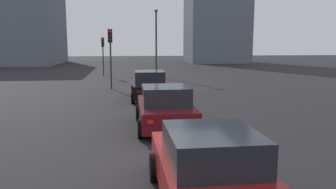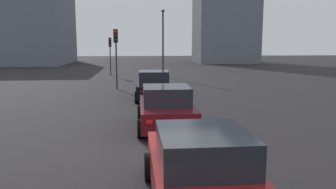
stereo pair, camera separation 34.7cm
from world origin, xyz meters
TOP-DOWN VIEW (x-y plane):
  - ground_plane at (0.00, 0.00)m, footprint 160.00×160.00m
  - car_black_lead at (10.57, 0.07)m, footprint 4.26×2.14m
  - car_maroon_second at (3.94, -0.02)m, footprint 4.13×2.15m
  - car_red_third at (-2.17, -0.11)m, footprint 4.34×2.06m
  - traffic_light_near_left at (25.14, 3.51)m, footprint 0.32×0.30m
  - traffic_light_near_right at (15.04, 2.38)m, footprint 0.32×0.30m
  - street_lamp_kerbside at (23.51, -1.55)m, footprint 0.56×0.36m
  - building_facade_left at (47.35, -14.00)m, footprint 8.38×9.77m
  - building_facade_center at (46.83, 16.00)m, footprint 15.86×8.63m

SIDE VIEW (x-z plane):
  - ground_plane at x=0.00m, z-range -0.20..0.00m
  - car_red_third at x=-2.17m, z-range -0.03..1.52m
  - car_maroon_second at x=3.94m, z-range -0.03..1.56m
  - car_black_lead at x=10.57m, z-range -0.04..1.58m
  - traffic_light_near_left at x=25.14m, z-range 0.83..4.55m
  - traffic_light_near_right at x=15.04m, z-range 0.90..4.99m
  - street_lamp_kerbside at x=23.51m, z-range 0.63..6.92m
  - building_facade_center at x=46.83m, z-range 0.00..11.29m
  - building_facade_left at x=47.35m, z-range 0.00..17.06m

